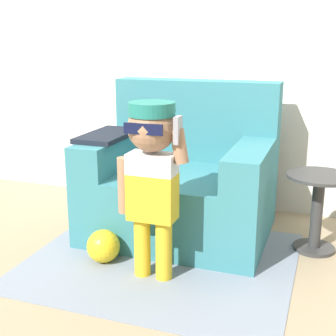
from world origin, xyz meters
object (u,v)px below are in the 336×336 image
object	(u,v)px
armchair	(183,181)
person_child	(152,164)
toy_ball	(103,246)
side_table	(317,205)

from	to	relation	value
armchair	person_child	distance (m)	0.71
person_child	toy_ball	world-z (taller)	person_child
person_child	toy_ball	size ratio (longest dim) A/B	4.94
side_table	toy_ball	world-z (taller)	side_table
side_table	toy_ball	distance (m)	1.25
side_table	toy_ball	xyz separation A→B (m)	(-1.10, -0.55, -0.19)
armchair	side_table	size ratio (longest dim) A/B	2.42
person_child	toy_ball	distance (m)	0.61
armchair	side_table	world-z (taller)	armchair
armchair	side_table	distance (m)	0.83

